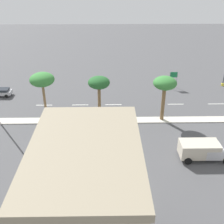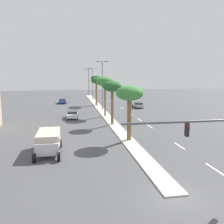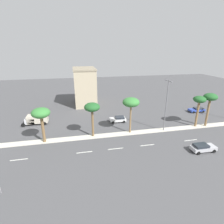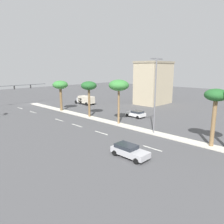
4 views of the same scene
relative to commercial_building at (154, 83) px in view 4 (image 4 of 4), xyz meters
name	(u,v)px [view 4 (image 4 of 4)]	position (x,y,z in m)	size (l,w,h in m)	color
ground_plane	(111,123)	(23.56, 6.24, -5.86)	(160.00, 160.00, 0.00)	#4C4C4F
median_curb	(150,132)	(23.56, 14.93, -5.80)	(1.80, 78.20, 0.12)	beige
lane_stripe_outboard	(20,108)	(29.10, -20.17, -5.85)	(0.20, 2.80, 0.01)	silver
lane_stripe_near	(33,112)	(29.10, -13.13, -5.85)	(0.20, 2.80, 0.01)	silver
lane_stripe_front	(59,120)	(29.10, -2.35, -5.85)	(0.20, 2.80, 0.01)	silver
lane_stripe_leading	(77,125)	(29.10, 3.37, -5.85)	(0.20, 2.80, 0.01)	silver
lane_stripe_rear	(101,133)	(29.10, 9.61, -5.85)	(0.20, 2.80, 0.01)	silver
lane_stripe_inboard	(152,148)	(29.10, 18.89, -5.85)	(0.20, 2.80, 0.01)	silver
commercial_building	(154,83)	(0.00, 0.00, 0.00)	(10.43, 6.86, 11.68)	tan
palm_tree_near	(60,86)	(23.75, -9.74, 0.04)	(3.46, 3.46, 6.95)	brown
palm_tree_inboard	(89,87)	(23.28, -0.13, 0.37)	(3.16, 3.16, 7.19)	brown
palm_tree_mid	(119,86)	(23.28, 7.93, 0.98)	(3.53, 3.53, 7.81)	olive
palm_tree_left	(216,98)	(23.37, 23.97, 0.39)	(2.78, 2.78, 7.31)	olive
street_lamp_left	(155,91)	(23.81, 15.64, 0.73)	(2.90, 0.24, 11.20)	slate
sedan_silver_center	(129,151)	(33.13, 18.42, -5.10)	(1.97, 4.44, 1.41)	#B2B2B7
sedan_white_front	(136,114)	(16.81, 6.87, -5.12)	(2.23, 4.01, 1.37)	silver
box_truck	(85,100)	(13.97, -12.94, -4.59)	(2.62, 5.95, 2.28)	silver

